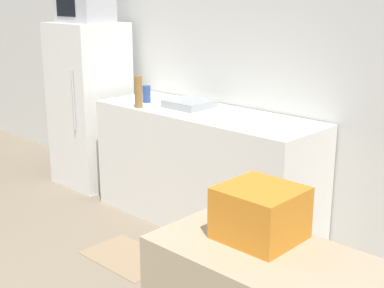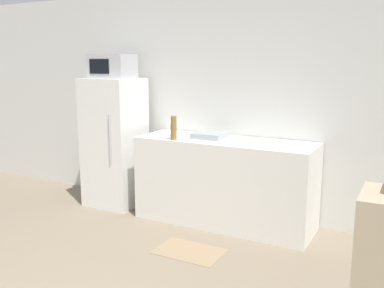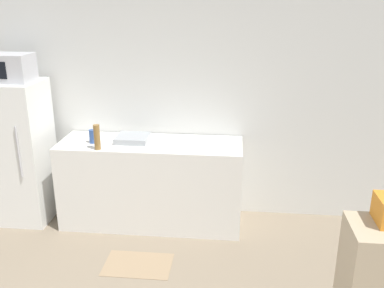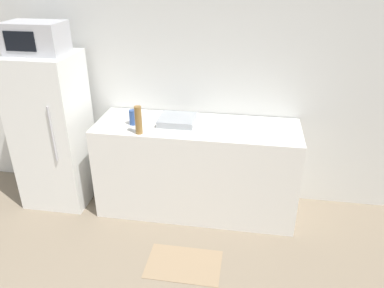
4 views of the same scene
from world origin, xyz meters
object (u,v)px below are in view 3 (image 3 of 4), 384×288
Objects in this scene: refrigerator at (18,152)px; bottle_tall at (97,137)px; microwave at (6,68)px; bottle_short at (92,136)px.

refrigerator is 1.05m from bottle_tall.
microwave is at bearing -110.87° from refrigerator.
bottle_short is (0.87, -0.03, -0.70)m from microwave.
bottle_tall reaches higher than bottle_short.
refrigerator reaches higher than bottle_short.
microwave is 2.01× the size of bottle_tall.
microwave is (-0.00, -0.00, 0.93)m from refrigerator.
refrigerator is at bearing 167.11° from bottle_tall.
microwave is 1.12m from bottle_short.
refrigerator reaches higher than bottle_tall.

